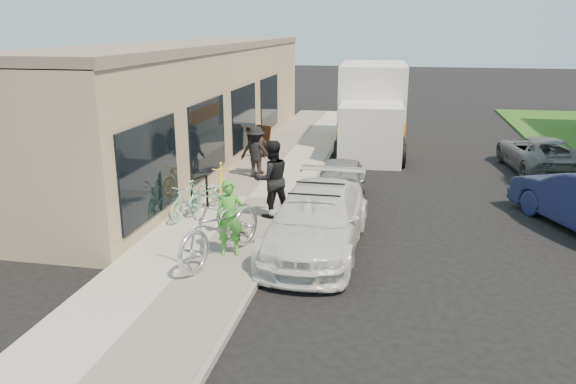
{
  "coord_description": "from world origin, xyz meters",
  "views": [
    {
      "loc": [
        2.07,
        -11.58,
        4.77
      ],
      "look_at": [
        -0.4,
        0.72,
        1.05
      ],
      "focal_mm": 35.0,
      "sensor_mm": 36.0,
      "label": 1
    }
  ],
  "objects_px": {
    "tandem_bike": "(221,227)",
    "bystander_a": "(256,152)",
    "moving_truck": "(372,111)",
    "far_car_gray": "(539,154)",
    "sedan_white": "(317,220)",
    "woman_rider": "(230,218)",
    "cruiser_bike_c": "(221,180)",
    "cruiser_bike_b": "(207,195)",
    "man_standing": "(272,179)",
    "sedan_silver": "(340,182)",
    "sandwich_board": "(258,141)",
    "bystander_b": "(257,151)",
    "bike_rack": "(199,190)",
    "cruiser_bike_a": "(187,200)"
  },
  "relations": [
    {
      "from": "cruiser_bike_b",
      "to": "cruiser_bike_c",
      "type": "relative_size",
      "value": 1.07
    },
    {
      "from": "moving_truck",
      "to": "man_standing",
      "type": "distance_m",
      "value": 9.83
    },
    {
      "from": "sandwich_board",
      "to": "sedan_silver",
      "type": "xyz_separation_m",
      "value": [
        3.51,
        -4.56,
        -0.12
      ]
    },
    {
      "from": "tandem_bike",
      "to": "bystander_b",
      "type": "distance_m",
      "value": 6.97
    },
    {
      "from": "sedan_white",
      "to": "tandem_bike",
      "type": "bearing_deg",
      "value": -143.03
    },
    {
      "from": "moving_truck",
      "to": "far_car_gray",
      "type": "height_order",
      "value": "moving_truck"
    },
    {
      "from": "bike_rack",
      "to": "bystander_a",
      "type": "bearing_deg",
      "value": 80.62
    },
    {
      "from": "sandwich_board",
      "to": "far_car_gray",
      "type": "relative_size",
      "value": 0.25
    },
    {
      "from": "sedan_white",
      "to": "moving_truck",
      "type": "relative_size",
      "value": 0.7
    },
    {
      "from": "sedan_silver",
      "to": "bystander_b",
      "type": "height_order",
      "value": "bystander_b"
    },
    {
      "from": "man_standing",
      "to": "cruiser_bike_b",
      "type": "height_order",
      "value": "man_standing"
    },
    {
      "from": "woman_rider",
      "to": "cruiser_bike_c",
      "type": "relative_size",
      "value": 1.08
    },
    {
      "from": "tandem_bike",
      "to": "cruiser_bike_b",
      "type": "bearing_deg",
      "value": 132.61
    },
    {
      "from": "sandwich_board",
      "to": "bystander_b",
      "type": "bearing_deg",
      "value": -53.55
    },
    {
      "from": "tandem_bike",
      "to": "man_standing",
      "type": "height_order",
      "value": "man_standing"
    },
    {
      "from": "moving_truck",
      "to": "man_standing",
      "type": "bearing_deg",
      "value": -103.7
    },
    {
      "from": "cruiser_bike_a",
      "to": "cruiser_bike_c",
      "type": "height_order",
      "value": "cruiser_bike_a"
    },
    {
      "from": "woman_rider",
      "to": "bystander_b",
      "type": "height_order",
      "value": "woman_rider"
    },
    {
      "from": "cruiser_bike_b",
      "to": "bystander_b",
      "type": "relative_size",
      "value": 1.03
    },
    {
      "from": "cruiser_bike_a",
      "to": "bike_rack",
      "type": "bearing_deg",
      "value": 87.36
    },
    {
      "from": "sedan_white",
      "to": "bystander_b",
      "type": "relative_size",
      "value": 3.13
    },
    {
      "from": "cruiser_bike_a",
      "to": "bystander_a",
      "type": "xyz_separation_m",
      "value": [
        0.72,
        4.17,
        0.36
      ]
    },
    {
      "from": "bike_rack",
      "to": "bystander_b",
      "type": "relative_size",
      "value": 0.59
    },
    {
      "from": "tandem_bike",
      "to": "bystander_a",
      "type": "bearing_deg",
      "value": 116.65
    },
    {
      "from": "sedan_white",
      "to": "sedan_silver",
      "type": "distance_m",
      "value": 3.58
    },
    {
      "from": "moving_truck",
      "to": "tandem_bike",
      "type": "bearing_deg",
      "value": -102.91
    },
    {
      "from": "sedan_silver",
      "to": "far_car_gray",
      "type": "height_order",
      "value": "far_car_gray"
    },
    {
      "from": "cruiser_bike_b",
      "to": "far_car_gray",
      "type": "bearing_deg",
      "value": 51.73
    },
    {
      "from": "sandwich_board",
      "to": "man_standing",
      "type": "bearing_deg",
      "value": -49.87
    },
    {
      "from": "man_standing",
      "to": "bystander_b",
      "type": "xyz_separation_m",
      "value": [
        -1.41,
        4.03,
        -0.2
      ]
    },
    {
      "from": "moving_truck",
      "to": "cruiser_bike_a",
      "type": "height_order",
      "value": "moving_truck"
    },
    {
      "from": "bike_rack",
      "to": "sedan_silver",
      "type": "distance_m",
      "value": 3.94
    },
    {
      "from": "tandem_bike",
      "to": "cruiser_bike_c",
      "type": "bearing_deg",
      "value": 126.51
    },
    {
      "from": "far_car_gray",
      "to": "bystander_b",
      "type": "relative_size",
      "value": 2.81
    },
    {
      "from": "moving_truck",
      "to": "sedan_white",
      "type": "bearing_deg",
      "value": -95.15
    },
    {
      "from": "sedan_silver",
      "to": "cruiser_bike_c",
      "type": "xyz_separation_m",
      "value": [
        -3.35,
        -0.45,
        0.01
      ]
    },
    {
      "from": "sedan_white",
      "to": "moving_truck",
      "type": "distance_m",
      "value": 11.28
    },
    {
      "from": "far_car_gray",
      "to": "cruiser_bike_a",
      "type": "distance_m",
      "value": 12.27
    },
    {
      "from": "moving_truck",
      "to": "cruiser_bike_b",
      "type": "distance_m",
      "value": 10.22
    },
    {
      "from": "tandem_bike",
      "to": "sedan_white",
      "type": "bearing_deg",
      "value": 53.74
    },
    {
      "from": "cruiser_bike_b",
      "to": "bystander_a",
      "type": "xyz_separation_m",
      "value": [
        0.4,
        3.51,
        0.39
      ]
    },
    {
      "from": "sedan_white",
      "to": "bystander_a",
      "type": "bearing_deg",
      "value": 119.04
    },
    {
      "from": "bike_rack",
      "to": "woman_rider",
      "type": "distance_m",
      "value": 3.11
    },
    {
      "from": "sedan_white",
      "to": "man_standing",
      "type": "bearing_deg",
      "value": 132.45
    },
    {
      "from": "sedan_silver",
      "to": "tandem_bike",
      "type": "xyz_separation_m",
      "value": [
        -1.9,
        -4.84,
        0.26
      ]
    },
    {
      "from": "sedan_white",
      "to": "sedan_silver",
      "type": "relative_size",
      "value": 1.4
    },
    {
      "from": "bike_rack",
      "to": "sandwich_board",
      "type": "relative_size",
      "value": 0.84
    },
    {
      "from": "man_standing",
      "to": "bystander_b",
      "type": "distance_m",
      "value": 4.27
    },
    {
      "from": "bike_rack",
      "to": "sandwich_board",
      "type": "bearing_deg",
      "value": 90.56
    },
    {
      "from": "moving_truck",
      "to": "bystander_b",
      "type": "bearing_deg",
      "value": -123.12
    }
  ]
}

